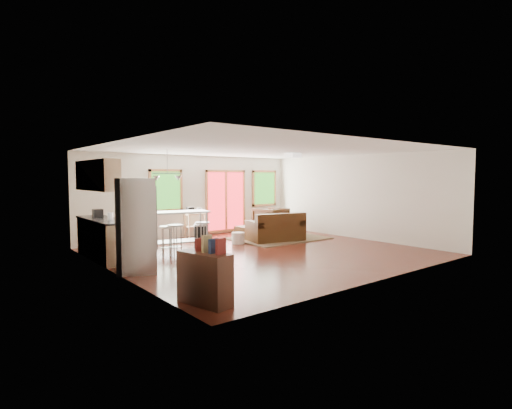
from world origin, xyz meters
TOP-DOWN VIEW (x-y plane):
  - floor at (0.00, 0.00)m, footprint 7.50×7.00m
  - ceiling at (0.00, 0.00)m, footprint 7.50×7.00m
  - back_wall at (0.00, 3.51)m, footprint 7.50×0.02m
  - left_wall at (-3.76, 0.00)m, footprint 0.02×7.00m
  - right_wall at (3.76, 0.00)m, footprint 0.02×7.00m
  - front_wall at (0.00, -3.51)m, footprint 7.50×0.02m
  - window_left at (-1.00, 3.46)m, footprint 1.10×0.05m
  - french_doors at (1.20, 3.46)m, footprint 1.60×0.05m
  - window_right at (2.90, 3.46)m, footprint 1.10×0.05m
  - rug at (1.76, 1.41)m, footprint 2.75×2.12m
  - loveseat at (1.38, 1.08)m, footprint 1.76×1.25m
  - coffee_table at (1.98, 1.67)m, footprint 1.19×0.91m
  - armchair at (2.36, 2.48)m, footprint 1.08×1.03m
  - ottoman at (1.05, 2.11)m, footprint 0.56×0.56m
  - pouf at (0.24, 1.42)m, footprint 0.45×0.45m
  - vase at (1.96, 1.70)m, footprint 0.19×0.20m
  - book at (2.07, 1.63)m, footprint 0.20×0.10m
  - cabinets at (-3.49, 1.70)m, footprint 0.64×2.24m
  - refrigerator at (-3.34, -0.06)m, footprint 0.98×0.97m
  - island at (-1.75, 1.37)m, footprint 1.75×0.98m
  - cup at (-1.48, 1.51)m, footprint 0.13×0.12m
  - bar_stool_a at (-2.20, 0.96)m, footprint 0.44×0.44m
  - bar_stool_b at (-2.03, 0.86)m, footprint 0.39×0.39m
  - bar_stool_c at (-1.24, 0.92)m, footprint 0.37×0.37m
  - trash_can at (-0.95, 1.51)m, footprint 0.39×0.39m
  - kitchen_cart at (-0.15, 3.25)m, footprint 0.66×0.45m
  - bookshelf at (-3.35, -2.68)m, footprint 0.53×0.94m
  - ceiling_flush at (1.60, 0.60)m, footprint 0.35×0.35m
  - pendant_light at (-1.90, 1.50)m, footprint 0.80×0.18m

SIDE VIEW (x-z plane):
  - floor at x=0.00m, z-range -0.02..0.00m
  - rug at x=1.76m, z-range 0.00..0.03m
  - pouf at x=0.24m, z-range 0.00..0.33m
  - ottoman at x=1.05m, z-range 0.00..0.37m
  - trash_can at x=-0.95m, z-range 0.00..0.65m
  - loveseat at x=1.38m, z-range -0.09..0.76m
  - coffee_table at x=1.98m, z-range 0.15..0.57m
  - bookshelf at x=-3.35m, z-range -0.11..0.93m
  - armchair at x=2.36m, z-range 0.00..0.97m
  - vase at x=1.96m, z-range 0.36..0.66m
  - book at x=2.07m, z-range 0.40..0.67m
  - bar_stool_a at x=-2.20m, z-range 0.18..0.92m
  - bar_stool_b at x=-2.03m, z-range 0.19..0.96m
  - bar_stool_c at x=-1.24m, z-range 0.19..0.96m
  - kitchen_cart at x=-0.15m, z-range 0.18..1.14m
  - island at x=-1.75m, z-range 0.20..1.24m
  - cabinets at x=-3.49m, z-range -0.22..2.08m
  - refrigerator at x=-3.34m, z-range 0.00..1.89m
  - cup at x=-1.48m, z-range 0.95..1.06m
  - french_doors at x=1.20m, z-range 0.05..2.15m
  - back_wall at x=0.00m, z-range 0.00..2.60m
  - left_wall at x=-3.76m, z-range 0.00..2.60m
  - right_wall at x=3.76m, z-range 0.00..2.60m
  - front_wall at x=0.00m, z-range 0.00..2.60m
  - window_left at x=-1.00m, z-range 0.85..2.15m
  - window_right at x=2.90m, z-range 0.85..2.15m
  - pendant_light at x=-1.90m, z-range 1.50..2.29m
  - ceiling_flush at x=1.60m, z-range 2.47..2.59m
  - ceiling at x=0.00m, z-range 2.60..2.62m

